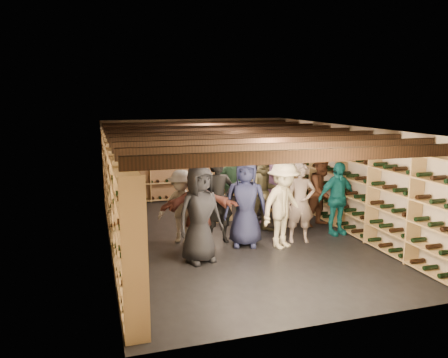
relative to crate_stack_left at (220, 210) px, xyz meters
The scene contains 23 objects.
ground 1.32m from the crate_stack_left, 89.53° to the right, with size 8.00×8.00×0.00m, color black.
walls 1.61m from the crate_stack_left, 89.53° to the right, with size 5.52×8.02×2.40m.
ceiling 2.51m from the crate_stack_left, 89.53° to the right, with size 5.50×8.00×0.01m, color beige.
ceiling_joists 2.39m from the crate_stack_left, 89.53° to the right, with size 5.40×7.12×0.18m.
wine_rack_left 2.99m from the crate_stack_left, 153.07° to the right, with size 0.32×7.50×2.15m.
wine_rack_right 3.00m from the crate_stack_left, 26.74° to the right, with size 0.32×7.50×2.15m.
wine_rack_back 2.66m from the crate_stack_left, 89.76° to the left, with size 4.70×0.30×2.15m.
crate_stack_left is the anchor object (origin of this frame).
crate_stack_right 0.92m from the crate_stack_left, ahead, with size 0.55×0.42×0.51m.
crate_loose 1.79m from the crate_stack_left, 14.39° to the left, with size 0.50×0.33×0.17m, color tan.
person_0 2.87m from the crate_stack_left, 114.07° to the right, with size 0.89×0.58×1.82m, color black.
person_1 1.78m from the crate_stack_left, 107.44° to the right, with size 0.66×0.44×1.82m, color black.
person_2 1.56m from the crate_stack_left, 60.31° to the right, with size 0.91×0.71×1.86m, color brown.
person_3 2.47m from the crate_stack_left, 73.68° to the right, with size 1.15×0.66×1.79m, color beige.
person_4 2.90m from the crate_stack_left, 39.68° to the right, with size 0.96×0.40×1.64m, color #136B6F.
person_5 2.16m from the crate_stack_left, 118.29° to the right, with size 1.58×0.50×1.70m, color brown.
person_6 2.04m from the crate_stack_left, 90.62° to the right, with size 0.89×0.58×1.82m, color #23284E.
person_7 2.44m from the crate_stack_left, 60.37° to the right, with size 0.62×0.41×1.71m, color gray.
person_8 2.54m from the crate_stack_left, 27.49° to the right, with size 0.82×0.64×1.69m, color #4D2A1A.
person_9 1.90m from the crate_stack_left, 132.71° to the right, with size 1.01×0.58×1.56m, color #B0ACA2.
person_10 0.69m from the crate_stack_left, ahead, with size 1.01×0.42×1.73m, color #24442E.
person_11 1.42m from the crate_stack_left, 26.40° to the right, with size 1.58×0.50×1.70m, color slate.
person_12 1.05m from the crate_stack_left, ahead, with size 0.82×0.53×1.68m, color #2F2F33.
Camera 1 is at (-2.99, -8.85, 3.06)m, focal length 35.00 mm.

